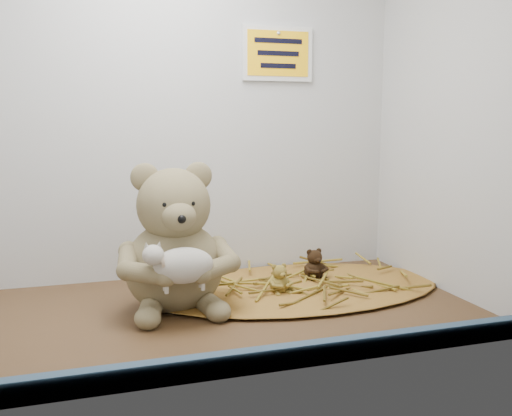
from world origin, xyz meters
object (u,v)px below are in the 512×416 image
object	(u,v)px
main_teddy	(174,237)
mini_teddy_tan	(279,277)
toy_lamb	(184,266)
mini_teddy_brown	(314,262)

from	to	relation	value
main_teddy	mini_teddy_tan	distance (cm)	25.28
main_teddy	toy_lamb	xyz separation A→B (cm)	(-0.00, -10.81, -3.41)
main_teddy	mini_teddy_tan	bearing A→B (deg)	0.90
toy_lamb	mini_teddy_tan	size ratio (longest dim) A/B	2.27
main_teddy	mini_teddy_tan	size ratio (longest dim) A/B	4.61
mini_teddy_tan	mini_teddy_brown	bearing A→B (deg)	26.21
toy_lamb	mini_teddy_brown	size ratio (longest dim) A/B	2.03
toy_lamb	main_teddy	bearing A→B (deg)	90.00
main_teddy	toy_lamb	world-z (taller)	main_teddy
toy_lamb	mini_teddy_tan	world-z (taller)	toy_lamb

